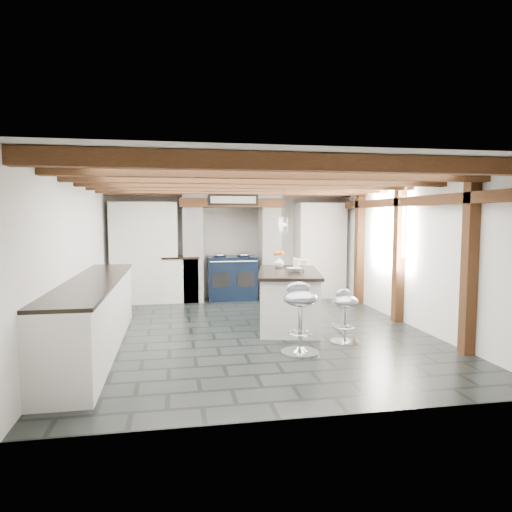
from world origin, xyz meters
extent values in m
plane|color=black|center=(0.00, 0.00, 0.00)|extent=(6.00, 6.00, 0.00)
plane|color=white|center=(0.00, 3.00, 1.15)|extent=(5.00, 0.00, 5.00)
plane|color=white|center=(-2.50, 0.00, 1.15)|extent=(0.00, 6.00, 6.00)
plane|color=white|center=(2.50, 0.00, 1.15)|extent=(0.00, 6.00, 6.00)
plane|color=white|center=(0.00, 0.00, 2.30)|extent=(6.00, 6.00, 0.00)
cube|color=white|center=(-0.80, 2.70, 0.95)|extent=(0.40, 0.60, 1.90)
cube|color=white|center=(0.80, 2.70, 0.95)|extent=(0.40, 0.60, 1.90)
cube|color=#533017|center=(0.00, 2.70, 1.99)|extent=(2.10, 0.65, 0.18)
cube|color=white|center=(0.00, 2.70, 2.15)|extent=(2.00, 0.60, 0.31)
cube|color=black|center=(0.00, 2.38, 2.05)|extent=(1.00, 0.03, 0.22)
cube|color=silver|center=(0.00, 2.36, 2.05)|extent=(0.90, 0.01, 0.14)
cube|color=white|center=(-1.75, 2.70, 1.00)|extent=(1.30, 0.58, 2.00)
cube|color=white|center=(1.90, 2.70, 1.00)|extent=(1.00, 0.58, 2.00)
cube|color=white|center=(-2.20, -0.60, 0.44)|extent=(0.60, 3.80, 0.88)
cube|color=black|center=(-2.20, -0.60, 0.90)|extent=(0.64, 3.80, 0.04)
cube|color=white|center=(-1.05, 2.70, 0.44)|extent=(0.70, 0.60, 0.88)
cube|color=black|center=(-1.05, 2.70, 0.90)|extent=(0.74, 0.64, 0.04)
cube|color=#533017|center=(2.42, 0.00, 1.95)|extent=(0.15, 5.80, 0.14)
plane|color=white|center=(2.48, 0.60, 1.55)|extent=(0.00, 0.90, 0.90)
cube|color=#533017|center=(0.00, -2.60, 2.21)|extent=(5.00, 0.16, 0.16)
cube|color=#533017|center=(0.00, -1.73, 2.21)|extent=(5.00, 0.16, 0.16)
cube|color=#533017|center=(0.00, -0.87, 2.21)|extent=(5.00, 0.16, 0.16)
cube|color=#533017|center=(0.00, 0.00, 2.21)|extent=(5.00, 0.16, 0.16)
cube|color=#533017|center=(0.00, 0.87, 2.21)|extent=(5.00, 0.16, 0.16)
cube|color=#533017|center=(0.00, 1.73, 2.21)|extent=(5.00, 0.16, 0.16)
cube|color=#533017|center=(0.00, 2.60, 2.21)|extent=(5.00, 0.16, 0.16)
cube|color=#533017|center=(2.42, -1.60, 1.15)|extent=(0.15, 0.15, 2.30)
cube|color=#533017|center=(2.42, 0.20, 1.15)|extent=(0.15, 0.15, 2.30)
cube|color=#533017|center=(2.42, 1.80, 1.15)|extent=(0.15, 0.15, 2.30)
cylinder|color=black|center=(0.45, -0.05, 1.93)|extent=(0.01, 0.01, 0.56)
cylinder|color=white|center=(0.45, -0.05, 1.60)|extent=(0.09, 0.09, 0.22)
cylinder|color=black|center=(0.50, 0.25, 1.93)|extent=(0.01, 0.01, 0.56)
cylinder|color=white|center=(0.50, 0.25, 1.60)|extent=(0.09, 0.09, 0.22)
cylinder|color=black|center=(0.55, 0.55, 1.93)|extent=(0.01, 0.01, 0.56)
cylinder|color=white|center=(0.55, 0.55, 1.60)|extent=(0.09, 0.09, 0.22)
cube|color=black|center=(0.00, 2.68, 0.45)|extent=(1.00, 0.60, 0.90)
ellipsoid|color=silver|center=(-0.25, 2.68, 0.93)|extent=(0.28, 0.28, 0.11)
ellipsoid|color=silver|center=(0.25, 2.68, 0.93)|extent=(0.28, 0.28, 0.11)
cylinder|color=silver|center=(0.00, 2.36, 0.82)|extent=(0.95, 0.03, 0.03)
cube|color=black|center=(-0.25, 2.38, 0.45)|extent=(0.35, 0.02, 0.30)
cube|color=black|center=(0.25, 2.38, 0.45)|extent=(0.35, 0.02, 0.30)
cube|color=white|center=(0.59, 0.23, 0.41)|extent=(1.19, 1.83, 0.83)
cube|color=black|center=(0.59, 0.23, 0.85)|extent=(1.27, 1.92, 0.05)
imported|color=white|center=(0.55, 0.72, 0.96)|extent=(0.20, 0.20, 0.18)
ellipsoid|color=orange|center=(0.55, 0.72, 1.11)|extent=(0.19, 0.19, 0.11)
cylinder|color=white|center=(0.79, 0.52, 0.96)|extent=(0.11, 0.11, 0.17)
imported|color=white|center=(0.66, 0.12, 0.90)|extent=(0.29, 0.29, 0.06)
cylinder|color=white|center=(0.83, 0.23, 0.92)|extent=(0.05, 0.05, 0.09)
cylinder|color=white|center=(0.83, 0.23, 0.98)|extent=(0.21, 0.21, 0.01)
cylinder|color=beige|center=(0.83, 0.23, 1.02)|extent=(0.16, 0.16, 0.07)
cylinder|color=silver|center=(1.11, -0.85, 0.01)|extent=(0.40, 0.40, 0.03)
cone|color=silver|center=(1.11, -0.85, 0.05)|extent=(0.18, 0.18, 0.07)
cylinder|color=silver|center=(1.11, -0.85, 0.30)|extent=(0.04, 0.04, 0.49)
torus|color=silver|center=(1.11, -0.85, 0.22)|extent=(0.25, 0.25, 0.02)
ellipsoid|color=gray|center=(1.11, -0.85, 0.57)|extent=(0.46, 0.46, 0.16)
ellipsoid|color=gray|center=(1.07, -0.76, 0.66)|extent=(0.27, 0.18, 0.14)
cylinder|color=silver|center=(0.37, -1.22, 0.02)|extent=(0.48, 0.48, 0.03)
cone|color=silver|center=(0.37, -1.22, 0.07)|extent=(0.22, 0.22, 0.09)
cylinder|color=silver|center=(0.37, -1.22, 0.36)|extent=(0.06, 0.06, 0.61)
torus|color=silver|center=(0.37, -1.22, 0.26)|extent=(0.31, 0.31, 0.02)
ellipsoid|color=gray|center=(0.37, -1.22, 0.71)|extent=(0.46, 0.46, 0.20)
ellipsoid|color=gray|center=(0.36, -1.11, 0.82)|extent=(0.31, 0.14, 0.17)
camera|label=1|loc=(-1.17, -6.64, 1.73)|focal=32.00mm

